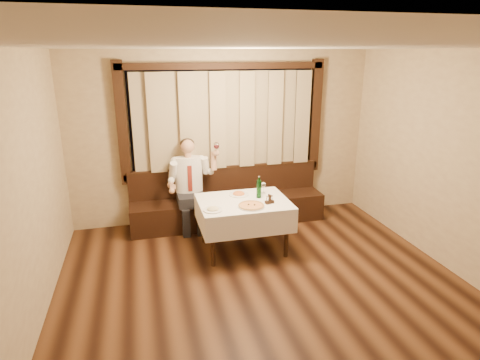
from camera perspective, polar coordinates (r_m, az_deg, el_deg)
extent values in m
cube|color=black|center=(4.60, 6.24, -19.28)|extent=(5.00, 6.00, 0.01)
cube|color=silver|center=(3.68, 7.77, 18.26)|extent=(5.00, 6.00, 0.01)
cube|color=tan|center=(6.70, -2.35, 6.05)|extent=(5.00, 0.01, 2.80)
cube|color=tan|center=(3.85, -30.61, -5.53)|extent=(0.01, 6.00, 2.80)
cube|color=black|center=(6.62, -2.35, 8.56)|extent=(3.00, 0.02, 1.60)
cube|color=orange|center=(6.56, -8.31, 5.63)|extent=(0.50, 0.01, 0.40)
cube|color=black|center=(6.77, -2.19, 1.39)|extent=(3.30, 0.12, 0.10)
cube|color=black|center=(6.50, -2.37, 15.92)|extent=(3.30, 0.12, 0.10)
cube|color=black|center=(6.45, -16.44, 7.60)|extent=(0.16, 0.12, 1.90)
cube|color=black|center=(7.09, 10.62, 8.89)|extent=(0.16, 0.12, 1.90)
cube|color=#94815F|center=(6.53, -2.16, 8.43)|extent=(2.90, 0.08, 1.55)
cube|color=black|center=(6.74, -1.65, -4.32)|extent=(3.20, 0.60, 0.45)
cube|color=black|center=(6.81, -2.13, -0.07)|extent=(3.20, 0.12, 0.45)
cube|color=black|center=(6.74, -2.16, 1.92)|extent=(3.20, 0.14, 0.04)
cylinder|color=black|center=(5.39, -3.90, -8.78)|extent=(0.06, 0.06, 0.71)
cylinder|color=black|center=(5.64, 6.63, -7.57)|extent=(0.06, 0.06, 0.71)
cylinder|color=black|center=(6.05, -5.21, -5.73)|extent=(0.06, 0.06, 0.71)
cylinder|color=black|center=(6.28, 4.23, -4.79)|extent=(0.06, 0.06, 0.71)
cube|color=black|center=(5.67, 0.50, -3.20)|extent=(1.20, 0.90, 0.04)
cube|color=white|center=(5.66, 0.50, -2.98)|extent=(1.26, 0.96, 0.01)
cube|color=white|center=(5.30, 1.84, -6.53)|extent=(1.26, 0.01, 0.35)
cube|color=white|center=(6.16, -0.65, -2.97)|extent=(1.26, 0.01, 0.35)
cube|color=white|center=(5.61, -5.76, -5.21)|extent=(0.01, 0.96, 0.35)
cube|color=white|center=(5.91, 6.43, -4.01)|extent=(0.01, 0.96, 0.35)
cylinder|color=white|center=(5.44, 1.61, -3.77)|extent=(0.37, 0.37, 0.01)
cylinder|color=#C84E1E|center=(5.44, 1.61, -3.66)|extent=(0.34, 0.34, 0.01)
torus|color=#BB8448|center=(5.43, 1.62, -3.62)|extent=(0.35, 0.35, 0.03)
sphere|color=black|center=(5.44, 1.22, -3.50)|extent=(0.02, 0.02, 0.02)
sphere|color=black|center=(5.43, 2.09, -3.55)|extent=(0.02, 0.02, 0.02)
cylinder|color=white|center=(5.87, -0.18, -2.07)|extent=(0.29, 0.29, 0.02)
ellipsoid|color=#C35A1F|center=(5.86, -0.18, -1.63)|extent=(0.18, 0.18, 0.08)
cylinder|color=white|center=(5.33, -3.88, -4.27)|extent=(0.26, 0.26, 0.02)
ellipsoid|color=#CDB985|center=(5.31, -3.89, -3.82)|extent=(0.16, 0.16, 0.07)
cylinder|color=#0F4614|center=(5.74, 2.70, -1.29)|extent=(0.07, 0.07, 0.26)
cylinder|color=#0F4614|center=(5.69, 2.73, 0.13)|extent=(0.03, 0.03, 0.06)
cylinder|color=silver|center=(5.68, 2.73, 0.47)|extent=(0.03, 0.03, 0.01)
cylinder|color=white|center=(5.95, 3.34, -1.91)|extent=(0.06, 0.06, 0.01)
cylinder|color=white|center=(5.93, 3.35, -1.46)|extent=(0.01, 0.01, 0.09)
ellipsoid|color=white|center=(5.90, 3.36, -0.65)|extent=(0.07, 0.07, 0.08)
cube|color=black|center=(5.57, 4.21, -3.14)|extent=(0.13, 0.09, 0.04)
cube|color=black|center=(5.54, 4.23, -2.50)|extent=(0.03, 0.06, 0.09)
cylinder|color=white|center=(5.53, 3.92, -2.76)|extent=(0.03, 0.03, 0.07)
cylinder|color=silver|center=(5.52, 3.92, -2.37)|extent=(0.03, 0.03, 0.01)
cylinder|color=white|center=(5.57, 4.53, -2.64)|extent=(0.03, 0.03, 0.07)
cylinder|color=silver|center=(5.56, 4.54, -2.25)|extent=(0.03, 0.03, 0.01)
cube|color=black|center=(6.41, -7.00, -2.67)|extent=(0.42, 0.47, 0.17)
cube|color=black|center=(6.31, -7.65, -6.09)|extent=(0.11, 0.12, 0.45)
cube|color=black|center=(6.33, -5.59, -5.91)|extent=(0.11, 0.12, 0.45)
ellipsoid|color=white|center=(6.44, -7.31, 0.83)|extent=(0.44, 0.27, 0.56)
cube|color=maroon|center=(6.32, -7.14, 0.20)|extent=(0.07, 0.01, 0.42)
cylinder|color=tan|center=(6.36, -7.42, 3.61)|extent=(0.10, 0.10, 0.08)
sphere|color=tan|center=(6.33, -7.47, 4.80)|extent=(0.22, 0.22, 0.22)
ellipsoid|color=black|center=(6.35, -7.52, 5.13)|extent=(0.22, 0.22, 0.17)
sphere|color=white|center=(6.36, -9.25, 2.66)|extent=(0.14, 0.14, 0.14)
sphere|color=white|center=(6.41, -5.55, 2.93)|extent=(0.14, 0.14, 0.14)
sphere|color=tan|center=(6.05, -9.68, -1.57)|extent=(0.09, 0.09, 0.09)
sphere|color=tan|center=(6.24, -3.44, 3.85)|extent=(0.10, 0.10, 0.10)
cylinder|color=white|center=(6.20, -3.39, 4.16)|extent=(0.01, 0.01, 0.11)
ellipsoid|color=white|center=(6.18, -3.40, 4.96)|extent=(0.09, 0.09, 0.11)
ellipsoid|color=#4C070F|center=(6.18, -3.40, 4.77)|extent=(0.07, 0.07, 0.06)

